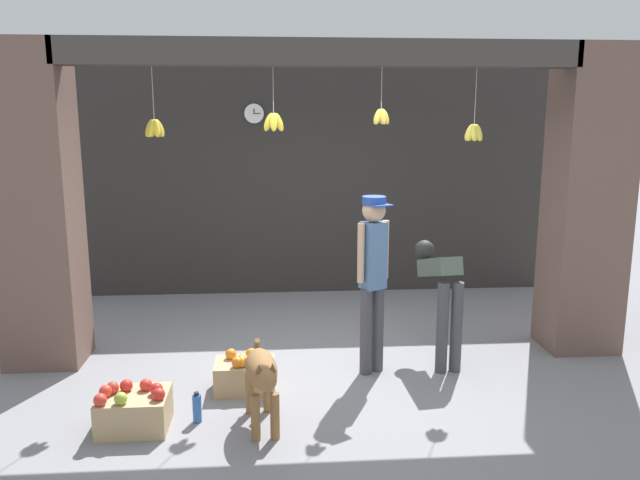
% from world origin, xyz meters
% --- Properties ---
extents(ground_plane, '(60.00, 60.00, 0.00)m').
position_xyz_m(ground_plane, '(0.00, 0.00, 0.00)').
color(ground_plane, gray).
extents(shop_back_wall, '(6.63, 0.12, 3.04)m').
position_xyz_m(shop_back_wall, '(0.00, 2.62, 1.52)').
color(shop_back_wall, '#2D2B28').
rests_on(shop_back_wall, ground_plane).
extents(shop_pillar_left, '(0.70, 0.60, 3.04)m').
position_xyz_m(shop_pillar_left, '(-2.67, 0.30, 1.52)').
color(shop_pillar_left, brown).
rests_on(shop_pillar_left, ground_plane).
extents(shop_pillar_right, '(0.70, 0.60, 3.04)m').
position_xyz_m(shop_pillar_right, '(2.67, 0.30, 1.52)').
color(shop_pillar_right, brown).
rests_on(shop_pillar_right, ground_plane).
extents(storefront_awning, '(4.73, 0.27, 0.92)m').
position_xyz_m(storefront_awning, '(0.00, 0.12, 2.89)').
color(storefront_awning, '#3D3833').
extents(dog, '(0.31, 0.87, 0.64)m').
position_xyz_m(dog, '(-0.56, -1.20, 0.43)').
color(dog, olive).
rests_on(dog, ground_plane).
extents(shopkeeper, '(0.31, 0.31, 1.66)m').
position_xyz_m(shopkeeper, '(0.44, -0.20, 0.98)').
color(shopkeeper, '#424247').
rests_on(shopkeeper, ground_plane).
extents(worker_stooping, '(0.32, 0.86, 1.12)m').
position_xyz_m(worker_stooping, '(1.13, -0.00, 0.75)').
color(worker_stooping, '#424247').
rests_on(worker_stooping, ground_plane).
extents(fruit_crate_oranges, '(0.52, 0.37, 0.35)m').
position_xyz_m(fruit_crate_oranges, '(-0.73, -0.51, 0.15)').
color(fruit_crate_oranges, tan).
rests_on(fruit_crate_oranges, ground_plane).
extents(fruit_crate_apples, '(0.52, 0.44, 0.36)m').
position_xyz_m(fruit_crate_apples, '(-1.55, -1.13, 0.16)').
color(fruit_crate_apples, tan).
rests_on(fruit_crate_apples, ground_plane).
extents(water_bottle, '(0.07, 0.07, 0.25)m').
position_xyz_m(water_bottle, '(-1.08, -1.07, 0.12)').
color(water_bottle, '#2D60AD').
rests_on(water_bottle, ground_plane).
extents(wall_clock, '(0.26, 0.03, 0.26)m').
position_xyz_m(wall_clock, '(-0.69, 2.54, 2.39)').
color(wall_clock, black).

